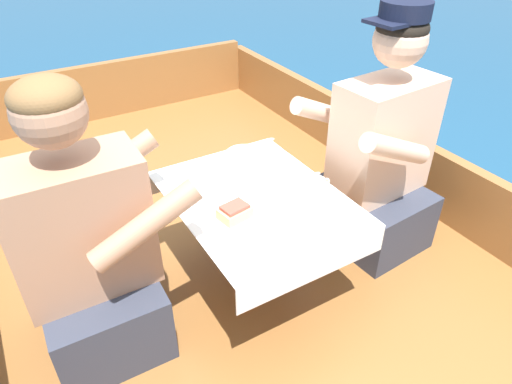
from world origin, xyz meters
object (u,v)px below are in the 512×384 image
person_port (90,253)px  tin_can (297,213)px  person_starboard (379,160)px  coffee_cup_starboard (341,212)px  sandwich (235,212)px  coffee_cup_port (315,186)px

person_port → tin_can: bearing=-19.3°
person_starboard → tin_can: 0.56m
coffee_cup_starboard → tin_can: tin_can is taller
sandwich → tin_can: (0.17, -0.10, -0.00)m
sandwich → coffee_cup_port: bearing=-1.9°
person_starboard → sandwich: 0.71m
person_starboard → coffee_cup_starboard: person_starboard is taller
person_port → sandwich: (0.45, -0.13, 0.07)m
sandwich → tin_can: 0.20m
coffee_cup_port → tin_can: 0.17m
person_starboard → coffee_cup_port: (-0.39, -0.08, 0.04)m
person_port → coffee_cup_port: person_port is taller
person_starboard → coffee_cup_starboard: size_ratio=11.16×
person_starboard → sandwich: size_ratio=9.01×
person_starboard → tin_can: person_starboard is taller
person_starboard → coffee_cup_starboard: 0.47m
coffee_cup_starboard → person_starboard: bearing=30.9°
tin_can → person_port: bearing=159.4°
person_starboard → tin_can: size_ratio=15.10×
person_port → person_starboard: person_starboard is taller
person_starboard → coffee_cup_starboard: (-0.40, -0.24, 0.04)m
tin_can → sandwich: bearing=149.2°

